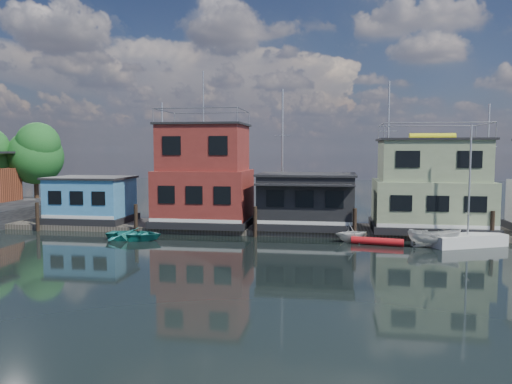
% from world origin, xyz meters
% --- Properties ---
extents(ground, '(160.00, 160.00, 0.00)m').
position_xyz_m(ground, '(0.00, 0.00, 0.00)').
color(ground, black).
rests_on(ground, ground).
extents(dock, '(48.00, 5.00, 0.40)m').
position_xyz_m(dock, '(0.00, 12.00, 0.20)').
color(dock, '#595147').
rests_on(dock, ground).
extents(houseboat_blue, '(6.40, 4.90, 3.66)m').
position_xyz_m(houseboat_blue, '(-18.00, 12.00, 2.21)').
color(houseboat_blue, black).
rests_on(houseboat_blue, dock).
extents(houseboat_red, '(7.40, 5.90, 11.86)m').
position_xyz_m(houseboat_red, '(-8.50, 12.00, 4.10)').
color(houseboat_red, black).
rests_on(houseboat_red, dock).
extents(houseboat_dark, '(7.40, 6.10, 4.06)m').
position_xyz_m(houseboat_dark, '(-0.50, 11.98, 2.42)').
color(houseboat_dark, black).
rests_on(houseboat_dark, dock).
extents(houseboat_green, '(8.40, 5.90, 7.03)m').
position_xyz_m(houseboat_green, '(8.50, 12.00, 3.55)').
color(houseboat_green, black).
rests_on(houseboat_green, dock).
extents(pilings, '(42.28, 0.28, 2.20)m').
position_xyz_m(pilings, '(-0.33, 9.20, 1.10)').
color(pilings, '#2D2116').
rests_on(pilings, ground).
extents(background_masts, '(36.40, 0.16, 12.00)m').
position_xyz_m(background_masts, '(4.76, 18.00, 5.55)').
color(background_masts, silver).
rests_on(background_masts, ground).
extents(dinghy_teal, '(3.94, 2.86, 0.80)m').
position_xyz_m(dinghy_teal, '(-12.05, 6.66, 0.40)').
color(dinghy_teal, teal).
rests_on(dinghy_teal, ground).
extents(day_sailer, '(5.21, 3.58, 7.84)m').
position_xyz_m(day_sailer, '(10.16, 8.01, 0.45)').
color(day_sailer, silver).
rests_on(day_sailer, ground).
extents(dinghy_white, '(3.08, 2.94, 1.26)m').
position_xyz_m(dinghy_white, '(2.75, 8.38, 0.63)').
color(dinghy_white, silver).
rests_on(dinghy_white, ground).
extents(motorboat, '(3.30, 1.34, 1.26)m').
position_xyz_m(motorboat, '(7.92, 7.18, 0.63)').
color(motorboat, silver).
rests_on(motorboat, ground).
extents(red_kayak, '(3.39, 1.10, 0.49)m').
position_xyz_m(red_kayak, '(4.41, 7.47, 0.25)').
color(red_kayak, red).
rests_on(red_kayak, ground).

